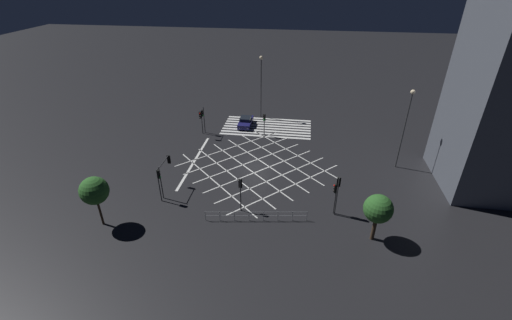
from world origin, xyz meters
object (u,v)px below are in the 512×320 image
(traffic_light_median_south, at_px, (264,121))
(waiting_car, at_px, (246,122))
(traffic_light_ne_main, at_px, (159,179))
(traffic_light_se_main, at_px, (202,117))
(traffic_light_median_north, at_px, (241,188))
(traffic_light_ne_cross, at_px, (166,168))
(street_tree_far, at_px, (378,209))
(traffic_light_se_cross, at_px, (202,117))
(street_lamp_east, at_px, (407,115))
(street_lamp_west, at_px, (261,74))
(traffic_light_nw_main, at_px, (335,193))
(street_tree_near, at_px, (94,191))
(traffic_light_nw_cross, at_px, (338,188))

(traffic_light_median_south, relative_size, waiting_car, 0.77)
(traffic_light_ne_main, bearing_deg, traffic_light_se_main, 90.92)
(traffic_light_median_north, bearing_deg, traffic_light_ne_main, 87.71)
(traffic_light_ne_cross, relative_size, waiting_car, 0.89)
(traffic_light_median_north, distance_m, traffic_light_median_south, 17.16)
(traffic_light_se_main, bearing_deg, street_tree_far, -42.40)
(traffic_light_se_cross, relative_size, street_lamp_east, 0.41)
(street_lamp_west, bearing_deg, traffic_light_nw_main, 113.64)
(traffic_light_se_main, distance_m, street_tree_far, 28.11)
(street_tree_near, distance_m, street_tree_far, 24.66)
(traffic_light_median_south, bearing_deg, traffic_light_se_main, -86.32)
(traffic_light_se_main, distance_m, street_lamp_east, 26.35)
(traffic_light_median_north, relative_size, street_tree_far, 0.80)
(traffic_light_nw_cross, relative_size, traffic_light_se_main, 1.17)
(traffic_light_ne_cross, xyz_separation_m, street_tree_far, (-20.57, 4.70, 0.50))
(traffic_light_ne_main, relative_size, traffic_light_median_north, 1.02)
(traffic_light_nw_main, bearing_deg, street_tree_far, 136.24)
(street_lamp_east, bearing_deg, street_lamp_west, -35.80)
(traffic_light_se_main, distance_m, street_tree_near, 20.89)
(traffic_light_ne_main, height_order, traffic_light_nw_cross, traffic_light_nw_cross)
(traffic_light_ne_cross, distance_m, traffic_light_median_south, 17.09)
(traffic_light_se_cross, bearing_deg, traffic_light_ne_main, 0.42)
(traffic_light_median_north, bearing_deg, waiting_car, 8.46)
(traffic_light_median_north, height_order, street_tree_far, street_tree_far)
(traffic_light_ne_cross, xyz_separation_m, waiting_car, (-5.35, -17.91, -2.16))
(traffic_light_se_main, bearing_deg, traffic_light_ne_main, -89.08)
(traffic_light_ne_cross, xyz_separation_m, street_lamp_east, (-25.23, -8.51, 3.86))
(traffic_light_ne_main, height_order, traffic_light_median_north, traffic_light_ne_main)
(traffic_light_ne_main, xyz_separation_m, street_lamp_west, (-7.09, -23.54, 4.20))
(traffic_light_se_cross, bearing_deg, street_tree_far, 48.30)
(traffic_light_se_cross, relative_size, traffic_light_se_main, 1.09)
(traffic_light_ne_main, height_order, waiting_car, traffic_light_ne_main)
(traffic_light_nw_main, distance_m, traffic_light_median_south, 18.55)
(traffic_light_nw_main, relative_size, traffic_light_median_north, 0.93)
(traffic_light_nw_cross, bearing_deg, street_lamp_west, 23.92)
(traffic_light_ne_main, distance_m, traffic_light_nw_main, 17.20)
(traffic_light_median_north, bearing_deg, street_tree_near, 107.48)
(street_tree_near, relative_size, street_tree_far, 1.11)
(traffic_light_median_south, bearing_deg, traffic_light_se_cross, -82.35)
(traffic_light_ne_main, height_order, street_tree_far, street_tree_far)
(traffic_light_median_north, distance_m, traffic_light_se_main, 18.66)
(traffic_light_ne_main, distance_m, traffic_light_ne_cross, 2.02)
(traffic_light_se_main, relative_size, street_lamp_east, 0.38)
(traffic_light_ne_cross, distance_m, waiting_car, 18.82)
(traffic_light_se_cross, height_order, street_lamp_east, street_lamp_east)
(traffic_light_se_cross, distance_m, traffic_light_median_south, 8.65)
(street_lamp_east, bearing_deg, street_tree_near, 26.77)
(traffic_light_se_cross, bearing_deg, traffic_light_median_south, 97.65)
(traffic_light_ne_cross, bearing_deg, street_tree_near, 147.18)
(traffic_light_median_south, height_order, street_tree_near, street_tree_near)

